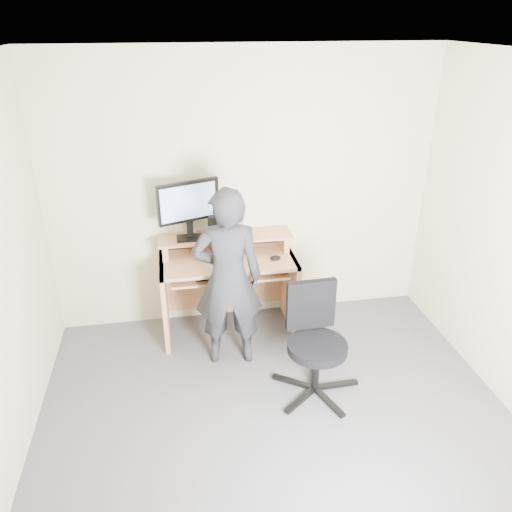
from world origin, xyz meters
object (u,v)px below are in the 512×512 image
object	(u,v)px
desk	(227,274)
office_chair	(315,337)
monitor	(189,205)
person	(228,279)

from	to	relation	value
desk	office_chair	size ratio (longest dim) A/B	1.38
monitor	person	size ratio (longest dim) A/B	0.35
desk	monitor	size ratio (longest dim) A/B	2.24
desk	monitor	bearing A→B (deg)	172.51
desk	person	bearing A→B (deg)	-95.73
office_chair	person	xyz separation A→B (m)	(-0.60, 0.49, 0.30)
office_chair	desk	bearing A→B (deg)	116.96
office_chair	person	bearing A→B (deg)	138.97
monitor	office_chair	xyz separation A→B (m)	(0.86, -1.03, -0.75)
desk	office_chair	world-z (taller)	desk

